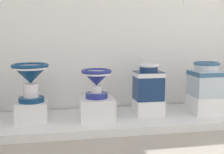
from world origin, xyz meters
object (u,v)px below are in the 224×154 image
(plinth_block_rightmost, at_px, (148,107))
(plinth_block_pale_glazed, at_px, (32,111))
(antique_toilet_rightmost, at_px, (148,82))
(antique_toilet_slender_white, at_px, (206,79))
(antique_toilet_pale_glazed, at_px, (30,76))
(plinth_block_central_ornate, at_px, (97,108))
(plinth_block_slender_white, at_px, (205,104))
(antique_toilet_central_ornate, at_px, (96,79))

(plinth_block_rightmost, bearing_deg, plinth_block_pale_glazed, -179.78)
(antique_toilet_rightmost, height_order, antique_toilet_slender_white, antique_toilet_slender_white)
(plinth_block_pale_glazed, xyz_separation_m, antique_toilet_rightmost, (1.31, 0.01, 0.28))
(antique_toilet_pale_glazed, relative_size, antique_toilet_slender_white, 1.02)
(plinth_block_central_ornate, relative_size, plinth_block_slender_white, 1.03)
(antique_toilet_central_ornate, distance_m, plinth_block_rightmost, 0.71)
(antique_toilet_rightmost, bearing_deg, antique_toilet_pale_glazed, -179.78)
(plinth_block_rightmost, height_order, antique_toilet_rightmost, antique_toilet_rightmost)
(antique_toilet_rightmost, bearing_deg, plinth_block_slender_white, -4.82)
(antique_toilet_central_ornate, bearing_deg, antique_toilet_rightmost, 7.06)
(antique_toilet_rightmost, relative_size, antique_toilet_slender_white, 1.04)
(antique_toilet_pale_glazed, relative_size, antique_toilet_rightmost, 0.98)
(plinth_block_central_ornate, distance_m, antique_toilet_central_ornate, 0.33)
(plinth_block_rightmost, bearing_deg, plinth_block_slender_white, -4.82)
(antique_toilet_central_ornate, xyz_separation_m, plinth_block_rightmost, (0.61, 0.08, -0.36))
(plinth_block_rightmost, bearing_deg, antique_toilet_pale_glazed, -179.78)
(plinth_block_rightmost, xyz_separation_m, antique_toilet_rightmost, (0.00, 0.00, 0.30))
(plinth_block_central_ornate, xyz_separation_m, antique_toilet_central_ornate, (0.00, -0.00, 0.33))
(plinth_block_pale_glazed, relative_size, plinth_block_rightmost, 1.01)
(plinth_block_pale_glazed, relative_size, antique_toilet_slender_white, 0.80)
(antique_toilet_pale_glazed, relative_size, plinth_block_central_ornate, 1.10)
(antique_toilet_central_ornate, distance_m, antique_toilet_rightmost, 0.62)
(antique_toilet_central_ornate, bearing_deg, plinth_block_pale_glazed, 174.19)
(plinth_block_central_ornate, height_order, antique_toilet_rightmost, antique_toilet_rightmost)
(plinth_block_central_ornate, bearing_deg, antique_toilet_pale_glazed, 174.19)
(antique_toilet_slender_white, bearing_deg, antique_toilet_rightmost, 175.18)
(antique_toilet_pale_glazed, bearing_deg, plinth_block_slender_white, -1.52)
(antique_toilet_central_ornate, height_order, antique_toilet_rightmost, antique_toilet_rightmost)
(plinth_block_slender_white, bearing_deg, plinth_block_rightmost, 175.18)
(antique_toilet_central_ornate, xyz_separation_m, plinth_block_slender_white, (1.31, 0.02, -0.34))
(plinth_block_slender_white, bearing_deg, antique_toilet_slender_white, 0.00)
(antique_toilet_rightmost, bearing_deg, plinth_block_rightmost, 0.00)
(plinth_block_rightmost, relative_size, antique_toilet_slender_white, 0.80)
(plinth_block_pale_glazed, height_order, plinth_block_central_ornate, plinth_block_central_ornate)
(plinth_block_pale_glazed, height_order, antique_toilet_slender_white, antique_toilet_slender_white)
(plinth_block_pale_glazed, bearing_deg, plinth_block_slender_white, -1.52)
(antique_toilet_pale_glazed, height_order, antique_toilet_slender_white, antique_toilet_pale_glazed)
(plinth_block_rightmost, distance_m, plinth_block_slender_white, 0.69)
(antique_toilet_pale_glazed, xyz_separation_m, antique_toilet_rightmost, (1.31, 0.01, -0.10))
(plinth_block_pale_glazed, distance_m, plinth_block_slender_white, 2.00)
(antique_toilet_central_ornate, relative_size, antique_toilet_slender_white, 0.82)
(plinth_block_slender_white, bearing_deg, antique_toilet_pale_glazed, 178.48)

